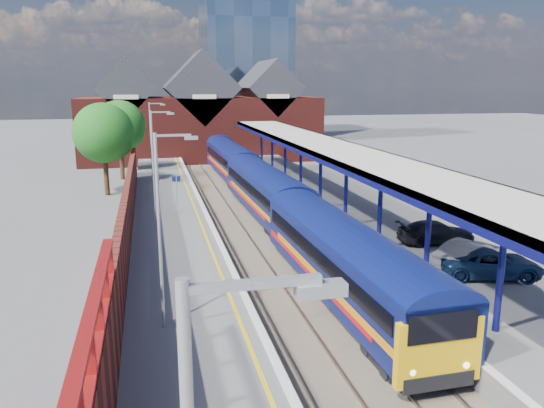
{
  "coord_description": "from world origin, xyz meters",
  "views": [
    {
      "loc": [
        -6.71,
        -12.17,
        9.55
      ],
      "look_at": [
        0.29,
        17.91,
        2.6
      ],
      "focal_mm": 35.0,
      "sensor_mm": 36.0,
      "label": 1
    }
  ],
  "objects_px": {
    "platform_sign": "(177,188)",
    "lamp_post_c": "(155,159)",
    "parked_car_silver": "(470,254)",
    "lamp_post_b": "(163,220)",
    "train": "(245,171)",
    "parked_car_dark": "(436,232)",
    "parked_car_blue": "(491,263)",
    "lamp_post_d": "(152,136)"
  },
  "relations": [
    {
      "from": "lamp_post_b",
      "to": "lamp_post_c",
      "type": "height_order",
      "value": "same"
    },
    {
      "from": "lamp_post_d",
      "to": "parked_car_blue",
      "type": "height_order",
      "value": "lamp_post_d"
    },
    {
      "from": "lamp_post_d",
      "to": "lamp_post_c",
      "type": "bearing_deg",
      "value": -90.0
    },
    {
      "from": "platform_sign",
      "to": "parked_car_dark",
      "type": "bearing_deg",
      "value": -38.71
    },
    {
      "from": "lamp_post_d",
      "to": "lamp_post_b",
      "type": "bearing_deg",
      "value": -90.0
    },
    {
      "from": "platform_sign",
      "to": "parked_car_dark",
      "type": "xyz_separation_m",
      "value": [
        13.5,
        -10.82,
        -1.07
      ]
    },
    {
      "from": "parked_car_silver",
      "to": "parked_car_blue",
      "type": "xyz_separation_m",
      "value": [
        0.23,
        -1.23,
        -0.06
      ]
    },
    {
      "from": "train",
      "to": "parked_car_blue",
      "type": "distance_m",
      "value": 26.61
    },
    {
      "from": "train",
      "to": "parked_car_dark",
      "type": "distance_m",
      "value": 21.61
    },
    {
      "from": "lamp_post_b",
      "to": "lamp_post_c",
      "type": "xyz_separation_m",
      "value": [
        0.0,
        16.0,
        0.0
      ]
    },
    {
      "from": "parked_car_silver",
      "to": "platform_sign",
      "type": "bearing_deg",
      "value": 16.48
    },
    {
      "from": "parked_car_dark",
      "to": "parked_car_blue",
      "type": "relative_size",
      "value": 0.93
    },
    {
      "from": "parked_car_blue",
      "to": "platform_sign",
      "type": "bearing_deg",
      "value": 55.8
    },
    {
      "from": "lamp_post_c",
      "to": "parked_car_dark",
      "type": "relative_size",
      "value": 1.64
    },
    {
      "from": "parked_car_silver",
      "to": "lamp_post_b",
      "type": "bearing_deg",
      "value": 77.74
    },
    {
      "from": "lamp_post_b",
      "to": "train",
      "type": "bearing_deg",
      "value": 74.12
    },
    {
      "from": "platform_sign",
      "to": "lamp_post_c",
      "type": "bearing_deg",
      "value": -124.26
    },
    {
      "from": "platform_sign",
      "to": "parked_car_silver",
      "type": "xyz_separation_m",
      "value": [
        12.94,
        -14.9,
        -1.0
      ]
    },
    {
      "from": "lamp_post_d",
      "to": "parked_car_blue",
      "type": "xyz_separation_m",
      "value": [
        14.53,
        -30.13,
        -3.36
      ]
    },
    {
      "from": "lamp_post_c",
      "to": "parked_car_silver",
      "type": "xyz_separation_m",
      "value": [
        14.3,
        -12.9,
        -3.3
      ]
    },
    {
      "from": "lamp_post_d",
      "to": "parked_car_dark",
      "type": "bearing_deg",
      "value": -59.09
    },
    {
      "from": "train",
      "to": "parked_car_dark",
      "type": "height_order",
      "value": "train"
    },
    {
      "from": "train",
      "to": "lamp_post_d",
      "type": "height_order",
      "value": "lamp_post_d"
    },
    {
      "from": "lamp_post_b",
      "to": "parked_car_blue",
      "type": "relative_size",
      "value": 1.54
    },
    {
      "from": "parked_car_blue",
      "to": "lamp_post_b",
      "type": "bearing_deg",
      "value": 113.89
    },
    {
      "from": "train",
      "to": "platform_sign",
      "type": "height_order",
      "value": "platform_sign"
    },
    {
      "from": "parked_car_silver",
      "to": "parked_car_dark",
      "type": "bearing_deg",
      "value": -32.35
    },
    {
      "from": "lamp_post_c",
      "to": "parked_car_silver",
      "type": "bearing_deg",
      "value": -42.05
    },
    {
      "from": "platform_sign",
      "to": "parked_car_blue",
      "type": "xyz_separation_m",
      "value": [
        13.17,
        -16.13,
        -1.06
      ]
    },
    {
      "from": "train",
      "to": "platform_sign",
      "type": "bearing_deg",
      "value": -124.03
    },
    {
      "from": "lamp_post_b",
      "to": "parked_car_silver",
      "type": "relative_size",
      "value": 1.67
    },
    {
      "from": "lamp_post_b",
      "to": "parked_car_silver",
      "type": "bearing_deg",
      "value": 12.23
    },
    {
      "from": "parked_car_blue",
      "to": "train",
      "type": "bearing_deg",
      "value": 31.11
    },
    {
      "from": "parked_car_silver",
      "to": "parked_car_blue",
      "type": "distance_m",
      "value": 1.26
    },
    {
      "from": "parked_car_silver",
      "to": "train",
      "type": "bearing_deg",
      "value": -9.77
    },
    {
      "from": "lamp_post_b",
      "to": "parked_car_silver",
      "type": "distance_m",
      "value": 15.0
    },
    {
      "from": "lamp_post_d",
      "to": "parked_car_dark",
      "type": "height_order",
      "value": "lamp_post_d"
    },
    {
      "from": "train",
      "to": "lamp_post_d",
      "type": "xyz_separation_m",
      "value": [
        -7.86,
        4.38,
        2.87
      ]
    },
    {
      "from": "platform_sign",
      "to": "train",
      "type": "bearing_deg",
      "value": 55.97
    },
    {
      "from": "lamp_post_c",
      "to": "platform_sign",
      "type": "distance_m",
      "value": 3.34
    },
    {
      "from": "lamp_post_d",
      "to": "parked_car_silver",
      "type": "relative_size",
      "value": 1.67
    },
    {
      "from": "parked_car_dark",
      "to": "lamp_post_c",
      "type": "bearing_deg",
      "value": 63.75
    }
  ]
}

